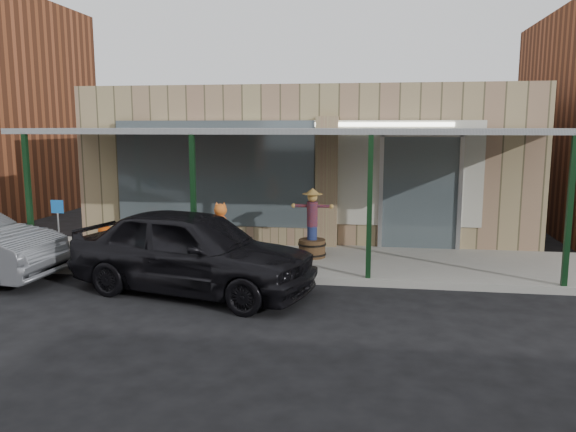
# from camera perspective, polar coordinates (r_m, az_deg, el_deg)

# --- Properties ---
(ground) EXTENTS (120.00, 120.00, 0.00)m
(ground) POSITION_cam_1_polar(r_m,az_deg,el_deg) (9.61, -3.03, -10.06)
(ground) COLOR black
(ground) RESTS_ON ground
(sidewalk) EXTENTS (40.00, 3.20, 0.15)m
(sidewalk) POSITION_cam_1_polar(r_m,az_deg,el_deg) (12.99, 0.21, -4.61)
(sidewalk) COLOR gray
(sidewalk) RESTS_ON ground
(storefront) EXTENTS (12.00, 6.25, 4.20)m
(storefront) POSITION_cam_1_polar(r_m,az_deg,el_deg) (17.18, 2.48, 5.54)
(storefront) COLOR #94845B
(storefront) RESTS_ON ground
(awning) EXTENTS (12.00, 3.00, 3.04)m
(awning) POSITION_cam_1_polar(r_m,az_deg,el_deg) (12.59, 0.19, 8.45)
(awning) COLOR slate
(awning) RESTS_ON ground
(block_buildings_near) EXTENTS (61.00, 8.00, 8.00)m
(block_buildings_near) POSITION_cam_1_polar(r_m,az_deg,el_deg) (18.10, 9.33, 10.91)
(block_buildings_near) COLOR brown
(block_buildings_near) RESTS_ON ground
(barrel_scarecrow) EXTENTS (0.97, 0.74, 1.61)m
(barrel_scarecrow) POSITION_cam_1_polar(r_m,az_deg,el_deg) (12.96, 2.47, -1.84)
(barrel_scarecrow) COLOR #4F3B1F
(barrel_scarecrow) RESTS_ON sidewalk
(barrel_pumpkin) EXTENTS (0.78, 0.78, 0.71)m
(barrel_pumpkin) POSITION_cam_1_polar(r_m,az_deg,el_deg) (14.24, -18.06, -2.51)
(barrel_pumpkin) COLOR #4F3B1F
(barrel_pumpkin) RESTS_ON sidewalk
(handicap_sign) EXTENTS (0.29, 0.04, 1.40)m
(handicap_sign) POSITION_cam_1_polar(r_m,az_deg,el_deg) (13.38, -22.31, -0.61)
(handicap_sign) COLOR gray
(handicap_sign) RESTS_ON sidewalk
(parked_sedan) EXTENTS (5.11, 3.03, 1.63)m
(parked_sedan) POSITION_cam_1_polar(r_m,az_deg,el_deg) (10.84, -9.72, -3.47)
(parked_sedan) COLOR black
(parked_sedan) RESTS_ON ground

